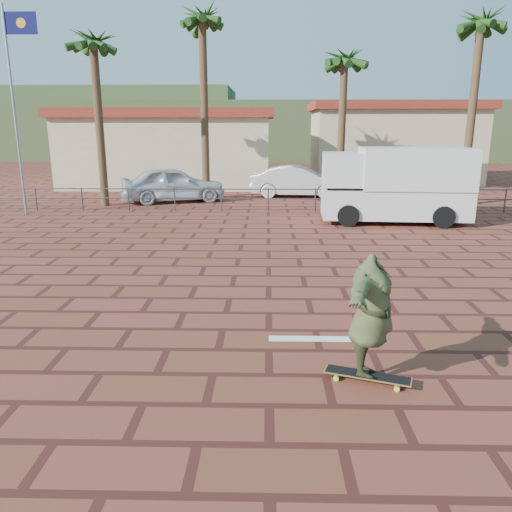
{
  "coord_description": "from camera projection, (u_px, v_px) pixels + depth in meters",
  "views": [
    {
      "loc": [
        -0.04,
        -9.16,
        3.55
      ],
      "look_at": [
        -0.28,
        1.36,
        0.8
      ],
      "focal_mm": 35.0,
      "sensor_mm": 36.0,
      "label": 1
    }
  ],
  "objects": [
    {
      "name": "ground",
      "position": [
        269.0,
        313.0,
        9.75
      ],
      "size": [
        120.0,
        120.0,
        0.0
      ],
      "primitive_type": "plane",
      "color": "maroon",
      "rests_on": "ground"
    },
    {
      "name": "campervan",
      "position": [
        396.0,
        184.0,
        18.66
      ],
      "size": [
        5.47,
        2.6,
        2.77
      ],
      "rotation": [
        0.0,
        0.0,
        -0.06
      ],
      "color": "silver",
      "rests_on": "ground"
    },
    {
      "name": "car_white",
      "position": [
        298.0,
        182.0,
        25.48
      ],
      "size": [
        4.96,
        2.14,
        1.59
      ],
      "primitive_type": "imported",
      "rotation": [
        0.0,
        0.0,
        1.47
      ],
      "color": "silver",
      "rests_on": "ground"
    },
    {
      "name": "palm_right",
      "position": [
        481.0,
        28.0,
        21.18
      ],
      "size": [
        2.4,
        2.4,
        9.05
      ],
      "color": "brown",
      "rests_on": "ground"
    },
    {
      "name": "palm_center",
      "position": [
        344.0,
        63.0,
        23.06
      ],
      "size": [
        2.4,
        2.4,
        7.75
      ],
      "color": "brown",
      "rests_on": "ground"
    },
    {
      "name": "guardrail",
      "position": [
        268.0,
        196.0,
        21.19
      ],
      "size": [
        24.06,
        0.06,
        1.0
      ],
      "color": "#47494F",
      "rests_on": "ground"
    },
    {
      "name": "hill_front",
      "position": [
        268.0,
        131.0,
        57.36
      ],
      "size": [
        70.0,
        18.0,
        6.0
      ],
      "primitive_type": "cube",
      "color": "#384C28",
      "rests_on": "ground"
    },
    {
      "name": "paint_stripe",
      "position": [
        310.0,
        339.0,
        8.58
      ],
      "size": [
        1.4,
        0.22,
        0.01
      ],
      "primitive_type": "cube",
      "color": "white",
      "rests_on": "ground"
    },
    {
      "name": "hill_back",
      "position": [
        95.0,
        122.0,
        63.39
      ],
      "size": [
        35.0,
        14.0,
        8.0
      ],
      "primitive_type": "cube",
      "color": "#384C28",
      "rests_on": "ground"
    },
    {
      "name": "palm_left",
      "position": [
        202.0,
        24.0,
        22.31
      ],
      "size": [
        2.4,
        2.4,
        9.45
      ],
      "color": "brown",
      "rests_on": "ground"
    },
    {
      "name": "building_east",
      "position": [
        392.0,
        142.0,
        32.15
      ],
      "size": [
        10.6,
        6.6,
        5.0
      ],
      "color": "beige",
      "rests_on": "ground"
    },
    {
      "name": "building_west",
      "position": [
        171.0,
        147.0,
        30.59
      ],
      "size": [
        12.6,
        7.6,
        4.5
      ],
      "color": "beige",
      "rests_on": "ground"
    },
    {
      "name": "car_silver",
      "position": [
        173.0,
        184.0,
        23.91
      ],
      "size": [
        5.28,
        3.41,
        1.67
      ],
      "primitive_type": "imported",
      "rotation": [
        0.0,
        0.0,
        1.89
      ],
      "color": "silver",
      "rests_on": "ground"
    },
    {
      "name": "longboard",
      "position": [
        367.0,
        376.0,
        7.11
      ],
      "size": [
        1.25,
        0.65,
        0.12
      ],
      "rotation": [
        0.0,
        0.0,
        -0.33
      ],
      "color": "olive",
      "rests_on": "ground"
    },
    {
      "name": "skateboarder",
      "position": [
        371.0,
        316.0,
        6.88
      ],
      "size": [
        1.25,
        2.27,
        1.78
      ],
      "primitive_type": "imported",
      "rotation": [
        0.0,
        0.0,
        1.26
      ],
      "color": "#3E4625",
      "rests_on": "longboard"
    },
    {
      "name": "palm_far_left",
      "position": [
        93.0,
        46.0,
        21.25
      ],
      "size": [
        2.4,
        2.4,
        8.25
      ],
      "color": "brown",
      "rests_on": "ground"
    },
    {
      "name": "flagpole",
      "position": [
        16.0,
        97.0,
        19.43
      ],
      "size": [
        1.3,
        0.1,
        8.0
      ],
      "color": "gray",
      "rests_on": "ground"
    }
  ]
}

